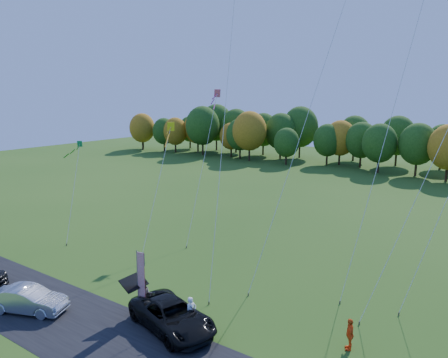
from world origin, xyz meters
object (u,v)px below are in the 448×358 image
Objects in this scene: black_suv at (172,316)px; feather_flag at (140,276)px; silver_sedan at (28,300)px; person_east at (350,334)px.

feather_flag is at bearing 103.37° from black_suv.
black_suv is 8.92m from silver_sedan.
feather_flag is (-2.45, 0.10, 1.62)m from black_suv.
black_suv is 2.94m from feather_flag.
person_east reaches higher than silver_sedan.
feather_flag is (5.80, 3.49, 1.67)m from silver_sedan.
black_suv is at bearing -92.92° from person_east.
person_east is (16.79, 7.10, 0.08)m from silver_sedan.
black_suv is at bearing -90.32° from silver_sedan.
feather_flag is at bearing -98.22° from person_east.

